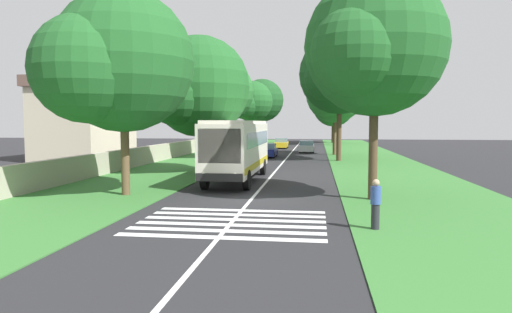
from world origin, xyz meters
TOP-DOWN VIEW (x-y plane):
  - ground at (0.00, 0.00)m, footprint 160.00×160.00m
  - grass_verge_left at (15.00, 8.20)m, footprint 120.00×8.00m
  - grass_verge_right at (15.00, -8.20)m, footprint 120.00×8.00m
  - centre_line at (15.00, 0.00)m, footprint 110.00×0.16m
  - coach_bus at (7.00, 1.80)m, footprint 11.16×2.62m
  - zebra_crossing at (-4.81, 0.00)m, footprint 4.95×6.80m
  - trailing_car_0 at (26.71, 2.06)m, footprint 4.30×1.78m
  - trailing_car_1 at (34.97, -1.82)m, footprint 4.30×1.78m
  - trailing_car_2 at (43.59, 1.91)m, footprint 4.30×1.78m
  - roadside_tree_left_0 at (52.15, 5.85)m, footprint 8.01×6.79m
  - roadside_tree_left_1 at (0.50, 6.58)m, footprint 8.52×6.96m
  - roadside_tree_left_2 at (40.30, 5.79)m, footprint 6.80×5.58m
  - roadside_tree_left_3 at (24.05, 6.29)m, footprint 7.37×6.08m
  - roadside_tree_left_4 at (11.01, 5.44)m, footprint 8.42×7.16m
  - roadside_tree_right_0 at (30.80, -4.83)m, footprint 7.87×6.46m
  - roadside_tree_right_1 at (0.92, -5.49)m, footprint 7.73×6.46m
  - roadside_tree_right_2 at (53.69, -5.86)m, footprint 7.64×6.27m
  - roadside_tree_right_3 at (62.09, -5.77)m, footprint 8.80×7.32m
  - roadside_tree_right_4 at (22.91, -4.96)m, footprint 8.90×7.53m
  - utility_pole at (13.73, 5.57)m, footprint 0.24×1.40m
  - roadside_wall at (20.00, 11.60)m, footprint 70.00×0.40m
  - roadside_building at (21.67, 19.55)m, footprint 10.83×6.83m
  - pedestrian at (-5.39, -5.01)m, footprint 0.34×0.34m

SIDE VIEW (x-z plane):
  - ground at x=0.00m, z-range 0.00..0.00m
  - zebra_crossing at x=-4.81m, z-range 0.00..0.01m
  - centre_line at x=15.00m, z-range 0.00..0.01m
  - grass_verge_left at x=15.00m, z-range 0.00..0.04m
  - grass_verge_right at x=15.00m, z-range 0.00..0.04m
  - trailing_car_0 at x=26.71m, z-range -0.05..1.38m
  - trailing_car_1 at x=34.97m, z-range -0.05..1.38m
  - trailing_car_2 at x=43.59m, z-range -0.05..1.38m
  - roadside_wall at x=20.00m, z-range 0.04..1.57m
  - pedestrian at x=-5.39m, z-range 0.06..1.75m
  - coach_bus at x=7.00m, z-range 0.28..4.01m
  - roadside_building at x=21.67m, z-range 0.07..7.86m
  - utility_pole at x=13.73m, z-range 0.18..8.02m
  - roadside_tree_left_4 at x=11.01m, z-range 1.13..10.83m
  - roadside_tree_left_2 at x=40.30m, z-range 1.69..10.86m
  - roadside_tree_right_3 at x=62.09m, z-range 1.27..11.46m
  - roadside_tree_left_1 at x=0.50m, z-range 1.38..11.36m
  - roadside_tree_left_3 at x=24.05m, z-range 1.63..11.28m
  - roadside_tree_right_0 at x=30.80m, z-range 1.63..11.65m
  - roadside_tree_right_1 at x=0.92m, z-range 1.78..12.09m
  - roadside_tree_left_0 at x=52.15m, z-range 1.72..12.24m
  - roadside_tree_right_4 at x=22.91m, z-range 2.01..13.88m
  - roadside_tree_right_2 at x=53.69m, z-range 2.51..14.09m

